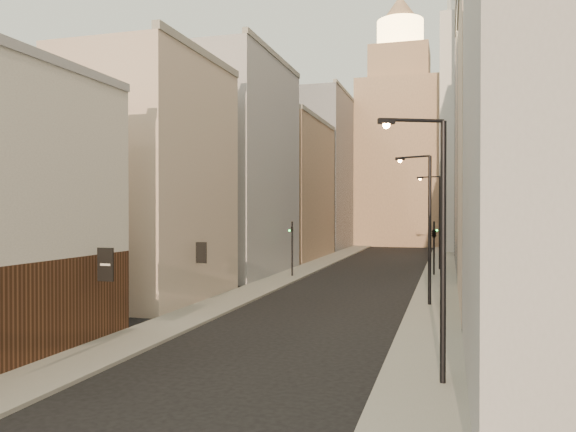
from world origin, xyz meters
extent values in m
cube|color=gray|center=(-6.50, 55.00, 0.07)|extent=(3.00, 140.00, 0.15)
cube|color=gray|center=(6.50, 55.00, 0.07)|extent=(3.00, 140.00, 0.15)
cube|color=#949499|center=(-8.20, 9.00, 12.10)|extent=(0.60, 16.00, 0.40)
cube|color=black|center=(-7.30, 14.00, 3.60)|extent=(0.80, 0.08, 1.50)
cube|color=black|center=(-7.30, 24.00, 3.40)|extent=(0.70, 0.08, 1.30)
cube|color=#BEA793|center=(-12.00, 26.00, 8.00)|extent=(8.00, 12.00, 16.00)
cube|color=#949499|center=(-12.00, 42.00, 10.00)|extent=(8.00, 16.00, 20.00)
cube|color=#91745B|center=(-12.00, 60.00, 8.50)|extent=(8.00, 18.00, 17.00)
cube|color=gray|center=(-12.00, 80.00, 12.00)|extent=(8.00, 20.00, 24.00)
cube|color=#BEA793|center=(12.00, 30.00, 10.00)|extent=(8.00, 16.00, 20.00)
cube|color=gray|center=(12.00, 50.00, 13.00)|extent=(8.00, 20.00, 26.00)
cube|color=gray|center=(18.00, 78.00, 25.00)|extent=(20.00, 22.00, 50.00)
cube|color=#91745B|center=(-1.00, 92.00, 14.00)|extent=(14.00, 14.00, 28.00)
cube|color=#91745B|center=(-1.00, 92.00, 31.00)|extent=(10.00, 10.00, 6.00)
cylinder|color=#FFCC72|center=(-1.00, 92.00, 36.50)|extent=(8.00, 8.00, 5.00)
cone|color=#91745B|center=(-1.00, 92.00, 41.00)|extent=(7.00, 7.00, 5.00)
cube|color=silver|center=(10.00, 78.00, 17.00)|extent=(8.00, 8.00, 34.00)
cylinder|color=silver|center=(10.00, 78.00, 35.50)|extent=(6.00, 6.00, 3.00)
cylinder|color=black|center=(7.21, 12.04, 4.52)|extent=(0.20, 0.20, 9.04)
cylinder|color=black|center=(6.29, 11.63, 9.04)|extent=(1.88, 0.94, 0.12)
cube|color=black|center=(5.38, 11.21, 8.99)|extent=(0.59, 0.43, 0.18)
sphere|color=orange|center=(5.38, 11.21, 8.86)|extent=(0.24, 0.24, 0.24)
cylinder|color=black|center=(6.22, 28.23, 4.70)|extent=(0.21, 0.21, 9.40)
cylinder|color=black|center=(5.27, 28.67, 9.40)|extent=(1.95, 0.98, 0.13)
cube|color=black|center=(4.32, 29.10, 9.35)|extent=(0.62, 0.45, 0.19)
sphere|color=orange|center=(4.32, 29.10, 9.21)|extent=(0.25, 0.25, 0.25)
cylinder|color=black|center=(6.48, 50.03, 4.68)|extent=(0.21, 0.21, 9.36)
cylinder|color=black|center=(5.49, 50.36, 9.36)|extent=(2.01, 0.78, 0.12)
cube|color=black|center=(4.51, 50.69, 9.31)|extent=(0.62, 0.40, 0.19)
sphere|color=orange|center=(4.51, 50.69, 9.18)|extent=(0.25, 0.25, 0.25)
cylinder|color=black|center=(-6.12, 40.56, 2.50)|extent=(0.16, 0.16, 5.00)
imported|color=black|center=(-6.12, 40.56, 4.20)|extent=(0.48, 0.48, 1.38)
sphere|color=#19E533|center=(-6.37, 40.56, 4.20)|extent=(0.16, 0.16, 0.16)
cylinder|color=black|center=(6.05, 44.97, 2.50)|extent=(0.16, 0.16, 5.00)
imported|color=black|center=(6.05, 44.97, 4.20)|extent=(0.75, 0.75, 1.42)
sphere|color=#19E533|center=(6.30, 44.97, 4.20)|extent=(0.16, 0.16, 0.16)
camera|label=1|loc=(7.42, -7.68, 6.02)|focal=35.00mm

